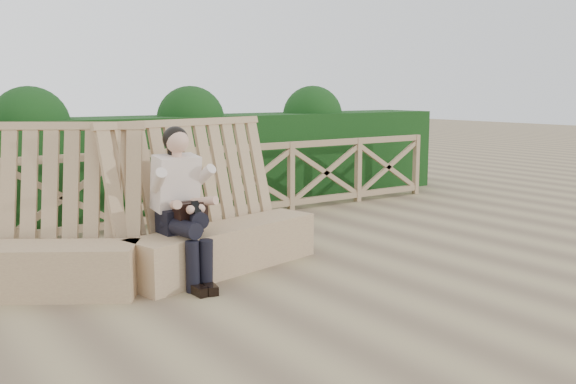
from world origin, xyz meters
TOP-DOWN VIEW (x-y plane):
  - ground at (0.00, 0.00)m, footprint 60.00×60.00m
  - bench at (-1.47, 1.33)m, footprint 4.30×1.92m
  - woman at (-1.00, 0.97)m, footprint 0.45×0.95m
  - guardrail at (0.00, 3.50)m, footprint 10.10×0.09m
  - hedge at (0.00, 4.70)m, footprint 12.00×1.20m

SIDE VIEW (x-z plane):
  - ground at x=0.00m, z-range 0.00..0.00m
  - bench at x=-1.47m, z-range -0.40..1.22m
  - guardrail at x=0.00m, z-range 0.00..1.10m
  - hedge at x=0.00m, z-range 0.00..1.50m
  - woman at x=-1.00m, z-range 0.05..1.60m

